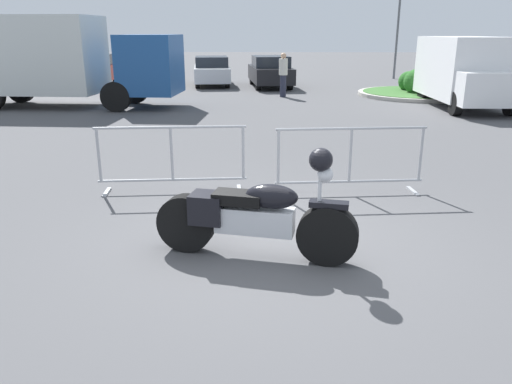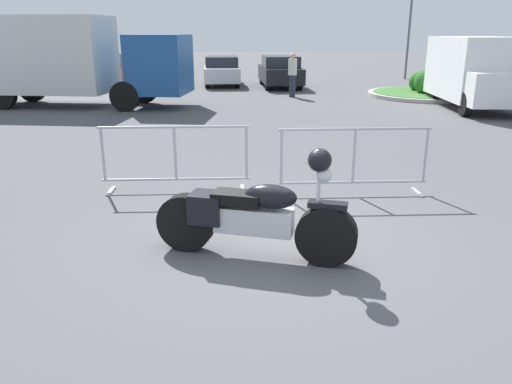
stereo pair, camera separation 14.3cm
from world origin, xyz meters
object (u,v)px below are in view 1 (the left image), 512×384
crowd_barrier_far (350,160)px  parked_car_red (94,70)px  parked_car_yellow (153,70)px  pedestrian (283,73)px  parked_car_silver (212,71)px  motorcycle (255,216)px  box_truck (51,58)px  delivery_van (464,70)px  crowd_barrier_near (172,158)px  parked_car_black (270,71)px  street_lamp (399,7)px  parked_car_white (38,69)px

crowd_barrier_far → parked_car_red: 19.28m
parked_car_yellow → pedestrian: size_ratio=2.51×
parked_car_silver → crowd_barrier_far: bearing=-174.0°
motorcycle → pedestrian: size_ratio=1.37×
box_truck → parked_car_red: (-1.11, 7.18, -0.90)m
box_truck → delivery_van: size_ratio=1.55×
crowd_barrier_near → parked_car_silver: (-1.38, 16.76, 0.13)m
motorcycle → box_truck: size_ratio=0.30×
parked_car_silver → pedestrian: size_ratio=2.47×
crowd_barrier_far → box_truck: box_truck is taller
parked_car_red → parked_car_yellow: size_ratio=1.05×
box_truck → parked_car_red: size_ratio=1.75×
parked_car_black → street_lamp: 8.68m
delivery_van → parked_car_red: delivery_van is taller
parked_car_white → parked_car_yellow: 5.62m
motorcycle → pedestrian: 14.80m
parked_car_white → pedestrian: 12.56m
parked_car_yellow → street_lamp: (12.38, 3.93, 3.01)m
crowd_barrier_near → motorcycle: bearing=-59.6°
box_truck → parked_car_white: (-3.92, 7.33, -0.90)m
crowd_barrier_near → parked_car_yellow: 17.23m
motorcycle → delivery_van: size_ratio=0.46×
parked_car_white → street_lamp: 18.66m
parked_car_black → parked_car_red: bearing=78.5°
crowd_barrier_far → pedestrian: size_ratio=1.39×
parked_car_yellow → parked_car_silver: bearing=-96.9°
motorcycle → parked_car_silver: size_ratio=0.55×
motorcycle → pedestrian: (0.56, 14.78, 0.42)m
parked_car_yellow → pedestrian: (6.16, -4.32, 0.22)m
box_truck → street_lamp: size_ratio=1.37×
parked_car_red → delivery_van: bearing=-122.3°
delivery_van → pedestrian: size_ratio=2.98×
pedestrian → street_lamp: (6.23, 8.24, 2.79)m
parked_car_red → parked_car_black: 8.45m
pedestrian → box_truck: bearing=138.2°
pedestrian → parked_car_silver: bearing=64.9°
parked_car_red → street_lamp: 16.00m
pedestrian → parked_car_black: bearing=35.7°
crowd_barrier_far → parked_car_black: size_ratio=0.54×
motorcycle → delivery_van: 13.90m
parked_car_silver → crowd_barrier_near: bearing=176.7°
delivery_van → parked_car_red: (-15.01, 6.77, -0.51)m
parked_car_yellow → parked_car_black: size_ratio=0.97×
parked_car_silver → box_truck: bearing=140.5°
parked_car_red → box_truck: bearing=-179.2°
parked_car_white → parked_car_silver: (8.43, 0.02, -0.04)m
crowd_barrier_near → parked_car_white: 19.41m
motorcycle → box_truck: bearing=132.5°
crowd_barrier_far → parked_car_silver: parked_car_silver is taller
box_truck → delivery_van: (13.90, 0.41, -0.39)m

